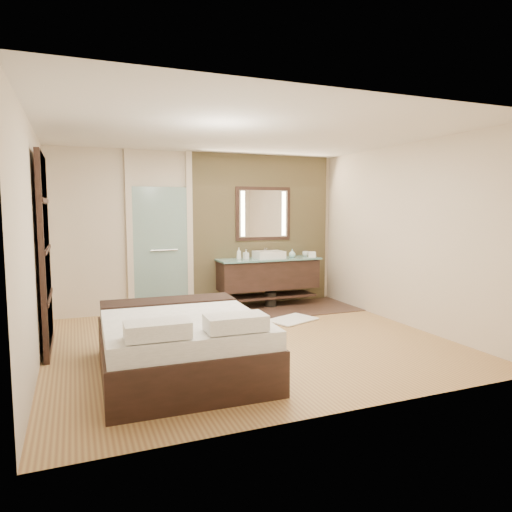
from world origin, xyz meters
name	(u,v)px	position (x,y,z in m)	size (l,w,h in m)	color
floor	(249,342)	(0.00, 0.00, 0.00)	(5.00, 5.00, 0.00)	#95663E
tile_strip	(249,312)	(0.60, 1.60, 0.01)	(3.80, 1.30, 0.01)	#35231C
stone_wall	(262,230)	(1.10, 2.21, 1.35)	(2.60, 0.08, 2.70)	#9F8B5B
vanity	(268,274)	(1.10, 1.92, 0.58)	(1.85, 0.55, 0.88)	black
mirror_unit	(263,214)	(1.10, 2.16, 1.65)	(1.06, 0.04, 0.96)	black
frosted_door	(161,244)	(-0.75, 2.20, 1.14)	(1.10, 0.12, 2.70)	#BDF0E8
shoji_partition	(45,253)	(-2.43, 0.60, 1.21)	(0.06, 1.20, 2.40)	black
bed	(181,343)	(-1.08, -0.79, 0.32)	(1.67, 2.07, 0.78)	black
bath_mat	(292,320)	(1.02, 0.80, 0.02)	(0.72, 0.50, 0.02)	white
waste_bin	(271,299)	(1.11, 1.85, 0.13)	(0.21, 0.21, 0.27)	black
tissue_box	(312,255)	(1.89, 1.76, 0.92)	(0.12, 0.12, 0.10)	white
soap_bottle_a	(239,254)	(0.54, 1.92, 0.97)	(0.08, 0.08, 0.21)	white
soap_bottle_b	(246,254)	(0.67, 1.89, 0.95)	(0.08, 0.08, 0.18)	#B2B2B2
soap_bottle_c	(292,253)	(1.56, 1.91, 0.94)	(0.12, 0.12, 0.15)	#A4CECD
cup	(306,254)	(1.88, 1.99, 0.91)	(0.11, 0.11, 0.09)	white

